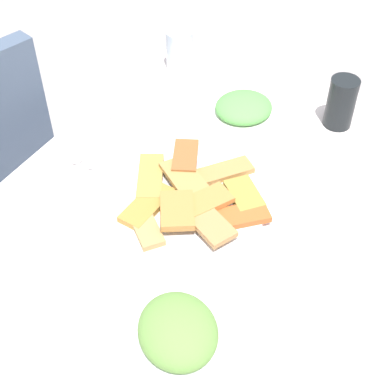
% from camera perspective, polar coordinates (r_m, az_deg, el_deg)
% --- Properties ---
extents(ground_plane, '(6.00, 6.00, 0.00)m').
position_cam_1_polar(ground_plane, '(1.77, 0.17, -18.26)').
color(ground_plane, '#AEA6A2').
extents(dining_table, '(1.10, 0.77, 0.75)m').
position_cam_1_polar(dining_table, '(1.22, 0.24, -3.97)').
color(dining_table, silver).
rests_on(dining_table, ground_plane).
extents(pide_platter, '(0.33, 0.33, 0.04)m').
position_cam_1_polar(pide_platter, '(1.14, -0.28, -0.71)').
color(pide_platter, white).
rests_on(pide_platter, dining_table).
extents(salad_plate_greens, '(0.20, 0.20, 0.06)m').
position_cam_1_polar(salad_plate_greens, '(0.94, -1.43, -14.00)').
color(salad_plate_greens, white).
rests_on(salad_plate_greens, dining_table).
extents(salad_plate_rice, '(0.23, 0.23, 0.05)m').
position_cam_1_polar(salad_plate_rice, '(1.37, 5.23, 8.28)').
color(salad_plate_rice, white).
rests_on(salad_plate_rice, dining_table).
extents(soda_can, '(0.07, 0.07, 0.12)m').
position_cam_1_polar(soda_can, '(1.36, 14.81, 8.71)').
color(soda_can, black).
rests_on(soda_can, dining_table).
extents(drinking_glass, '(0.07, 0.07, 0.11)m').
position_cam_1_polar(drinking_glass, '(1.52, -1.27, 14.14)').
color(drinking_glass, silver).
rests_on(drinking_glass, dining_table).
extents(paper_napkin, '(0.15, 0.15, 0.00)m').
position_cam_1_polar(paper_napkin, '(1.31, -9.40, 5.03)').
color(paper_napkin, white).
rests_on(paper_napkin, dining_table).
extents(fork, '(0.18, 0.06, 0.00)m').
position_cam_1_polar(fork, '(1.30, -8.78, 4.93)').
color(fork, silver).
rests_on(fork, paper_napkin).
extents(spoon, '(0.18, 0.06, 0.00)m').
position_cam_1_polar(spoon, '(1.32, -10.05, 5.40)').
color(spoon, silver).
rests_on(spoon, paper_napkin).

